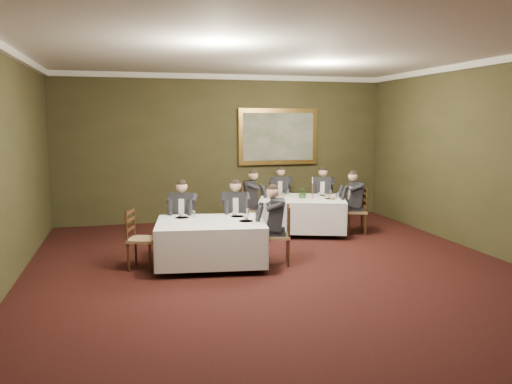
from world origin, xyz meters
name	(u,v)px	position (x,y,z in m)	size (l,w,h in m)	color
ground	(289,282)	(0.00, 0.00, 0.00)	(10.00, 10.00, 0.00)	black
ceiling	(291,43)	(0.00, 0.00, 3.50)	(8.00, 10.00, 0.10)	silver
back_wall	(225,148)	(0.00, 5.00, 1.75)	(8.00, 0.10, 3.50)	#34311A
crown_molding	(291,48)	(0.00, 0.00, 3.44)	(8.00, 10.00, 0.12)	white
table_main	(302,212)	(1.33, 3.13, 0.45)	(2.18, 1.91, 0.67)	#321C0D
table_second	(211,240)	(-1.00, 1.13, 0.45)	(1.96, 1.59, 0.67)	#321C0D
chair_main_backleft	(281,212)	(1.18, 4.17, 0.28)	(0.58, 0.57, 1.00)	olive
diner_main_backleft	(281,202)	(1.17, 4.16, 0.51)	(0.57, 0.61, 1.35)	black
chair_main_backright	(323,212)	(2.10, 3.85, 0.28)	(0.59, 0.58, 1.00)	olive
diner_main_backright	(323,203)	(2.10, 3.84, 0.51)	(0.58, 0.61, 1.35)	black
chair_main_endleft	(249,219)	(0.24, 3.50, 0.28)	(0.47, 0.49, 1.00)	olive
diner_main_endleft	(250,209)	(0.25, 3.50, 0.51)	(0.53, 0.46, 1.35)	black
chair_main_endright	(356,221)	(2.42, 2.75, 0.28)	(0.51, 0.53, 1.00)	olive
diner_main_endright	(356,210)	(2.41, 2.75, 0.51)	(0.56, 0.50, 1.35)	black
chair_sec_backleft	(183,237)	(-1.35, 2.11, 0.28)	(0.54, 0.52, 1.00)	olive
diner_sec_backleft	(183,225)	(-1.35, 2.10, 0.51)	(0.51, 0.57, 1.35)	black
chair_sec_backright	(235,236)	(-0.39, 1.98, 0.28)	(0.50, 0.48, 1.00)	olive
diner_sec_backright	(235,224)	(-0.40, 1.97, 0.51)	(0.47, 0.54, 1.35)	black
chair_sec_endright	(278,247)	(0.13, 0.98, 0.28)	(0.52, 0.54, 1.00)	olive
diner_sec_endright	(277,234)	(0.12, 0.98, 0.51)	(0.57, 0.51, 1.35)	black
chair_sec_endleft	(142,251)	(-2.12, 1.29, 0.28)	(0.54, 0.55, 1.00)	olive
centerpiece	(303,191)	(1.34, 3.12, 0.91)	(0.26, 0.23, 0.29)	#2D5926
candlestick	(312,190)	(1.53, 3.05, 0.94)	(0.07, 0.07, 0.47)	#AB7734
place_setting_table_main	(282,193)	(1.04, 3.68, 0.80)	(0.33, 0.31, 0.14)	white
place_setting_table_second	(185,215)	(-1.37, 1.60, 0.80)	(0.33, 0.31, 0.14)	white
painting	(278,137)	(1.33, 4.94, 2.02)	(2.01, 0.09, 1.38)	#BC9144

